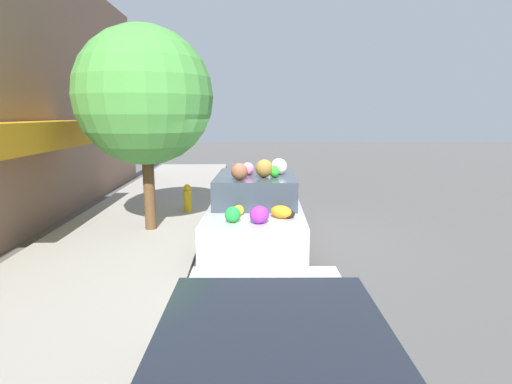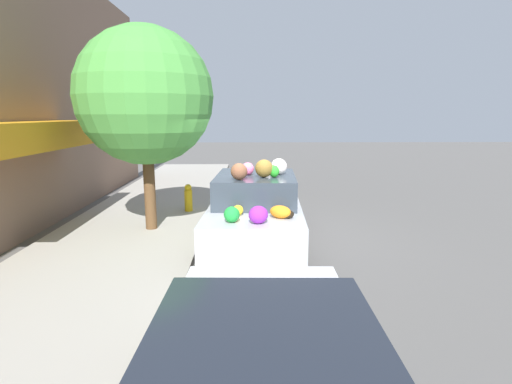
% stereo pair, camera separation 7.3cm
% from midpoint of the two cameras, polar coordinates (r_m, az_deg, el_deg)
% --- Properties ---
extents(ground_plane, '(60.00, 60.00, 0.00)m').
position_cam_midpoint_polar(ground_plane, '(8.29, 0.12, -7.18)').
color(ground_plane, '#565451').
extents(sidewalk_curb, '(24.00, 3.20, 0.15)m').
position_cam_midpoint_polar(sidewalk_curb, '(8.64, -18.19, -6.47)').
color(sidewalk_curb, '#9E998E').
rests_on(sidewalk_curb, ground).
extents(street_tree, '(2.81, 2.81, 4.21)m').
position_cam_midpoint_polar(street_tree, '(8.69, -15.36, 12.99)').
color(street_tree, brown).
rests_on(street_tree, sidewalk_curb).
extents(fire_hydrant, '(0.20, 0.20, 0.70)m').
position_cam_midpoint_polar(fire_hydrant, '(10.34, -9.44, -0.82)').
color(fire_hydrant, gold).
rests_on(fire_hydrant, sidewalk_curb).
extents(art_car, '(4.32, 1.96, 1.77)m').
position_cam_midpoint_polar(art_car, '(8.03, 0.26, -2.23)').
color(art_car, '#B7BABF').
rests_on(art_car, ground).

